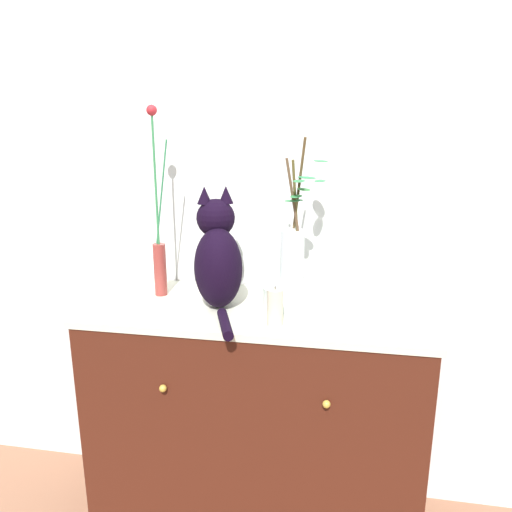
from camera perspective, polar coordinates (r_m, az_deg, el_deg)
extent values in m
cube|color=silver|center=(1.86, 1.67, 8.84)|extent=(4.40, 0.08, 2.60)
cube|color=#40190F|center=(1.88, 0.00, -19.35)|extent=(1.13, 0.45, 0.88)
cube|color=beige|center=(1.67, 0.00, -6.41)|extent=(1.15, 0.46, 0.02)
sphere|color=#B79338|center=(1.60, -10.87, -15.02)|extent=(0.02, 0.02, 0.02)
sphere|color=#B79338|center=(1.51, 8.27, -16.83)|extent=(0.02, 0.02, 0.02)
ellipsoid|color=black|center=(1.63, -4.46, -1.40)|extent=(0.22, 0.25, 0.27)
sphere|color=black|center=(1.65, -4.76, 4.46)|extent=(0.13, 0.13, 0.13)
cone|color=black|center=(1.63, -6.09, 7.12)|extent=(0.05, 0.05, 0.06)
cone|color=black|center=(1.64, -3.55, 7.21)|extent=(0.05, 0.05, 0.06)
cylinder|color=black|center=(1.49, -3.66, -7.95)|extent=(0.09, 0.18, 0.03)
cylinder|color=maroon|center=(1.78, -11.18, -1.57)|extent=(0.05, 0.05, 0.19)
cylinder|color=#307845|center=(1.72, -11.72, 8.50)|extent=(0.01, 0.01, 0.44)
sphere|color=#A72128|center=(1.71, -12.16, 16.40)|extent=(0.04, 0.04, 0.04)
cylinder|color=#2A7146|center=(1.72, -11.03, 7.28)|extent=(0.06, 0.01, 0.36)
cylinder|color=silver|center=(1.68, 4.17, -4.60)|extent=(0.20, 0.20, 0.07)
cylinder|color=silver|center=(1.64, 4.26, -0.29)|extent=(0.08, 0.08, 0.20)
cylinder|color=brown|center=(1.59, 4.52, 5.77)|extent=(0.06, 0.03, 0.31)
ellipsoid|color=#2D793F|center=(1.56, 4.74, 7.00)|extent=(0.05, 0.08, 0.01)
ellipsoid|color=#296E3C|center=(1.52, 5.07, 8.76)|extent=(0.04, 0.07, 0.01)
cylinder|color=#4C3920|center=(1.60, 4.94, 7.09)|extent=(0.05, 0.09, 0.38)
ellipsoid|color=#357B4D|center=(1.63, 7.52, 8.73)|extent=(0.05, 0.07, 0.01)
ellipsoid|color=#307F49|center=(1.63, 7.61, 10.99)|extent=(0.07, 0.08, 0.01)
cylinder|color=#49401D|center=(1.59, 4.69, 5.65)|extent=(0.03, 0.03, 0.31)
ellipsoid|color=#317B44|center=(1.59, 4.47, 6.51)|extent=(0.08, 0.07, 0.01)
ellipsoid|color=#367C3C|center=(1.57, 5.61, 7.79)|extent=(0.07, 0.08, 0.01)
ellipsoid|color=#287E47|center=(1.55, 5.97, 9.15)|extent=(0.08, 0.07, 0.01)
cylinder|color=beige|center=(1.50, 2.23, -6.03)|extent=(0.05, 0.05, 0.12)
cylinder|color=black|center=(1.48, 2.26, -3.72)|extent=(0.00, 0.00, 0.01)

